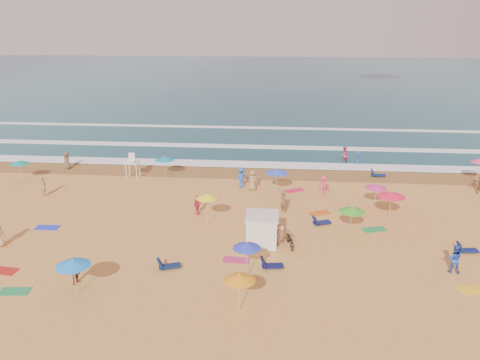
{
  "coord_description": "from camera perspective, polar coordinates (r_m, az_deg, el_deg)",
  "views": [
    {
      "loc": [
        0.51,
        -31.27,
        14.59
      ],
      "look_at": [
        -2.58,
        6.0,
        1.5
      ],
      "focal_mm": 35.0,
      "sensor_mm": 36.0,
      "label": 1
    }
  ],
  "objects": [
    {
      "name": "lifeguard_stand",
      "position": [
        45.57,
        -12.96,
        1.5
      ],
      "size": [
        1.2,
        1.2,
        2.1
      ],
      "primitive_type": null,
      "color": "white",
      "rests_on": "ground"
    },
    {
      "name": "ocean",
      "position": [
        116.19,
        4.55,
        12.02
      ],
      "size": [
        220.0,
        140.0,
        0.18
      ],
      "primitive_type": "cube",
      "color": "#0C4756",
      "rests_on": "ground"
    },
    {
      "name": "beach_umbrellas",
      "position": [
        34.48,
        8.05,
        -2.22
      ],
      "size": [
        50.7,
        25.66,
        0.78
      ],
      "color": "green",
      "rests_on": "ground"
    },
    {
      "name": "towels",
      "position": [
        32.94,
        6.96,
        -7.13
      ],
      "size": [
        45.17,
        19.61,
        0.03
      ],
      "color": "#B31C16",
      "rests_on": "ground"
    },
    {
      "name": "loungers",
      "position": [
        33.52,
        13.36,
        -6.75
      ],
      "size": [
        45.19,
        21.37,
        0.34
      ],
      "color": "#101F51",
      "rests_on": "ground"
    },
    {
      "name": "bicycle",
      "position": [
        31.65,
        6.12,
        -7.28
      ],
      "size": [
        1.02,
        1.97,
        0.99
      ],
      "primitive_type": "imported",
      "rotation": [
        0.0,
        0.0,
        0.2
      ],
      "color": "black",
      "rests_on": "ground"
    },
    {
      "name": "wet_sand",
      "position": [
        46.14,
        3.86,
        0.82
      ],
      "size": [
        220.0,
        220.0,
        0.0
      ],
      "primitive_type": "plane",
      "color": "olive",
      "rests_on": "ground"
    },
    {
      "name": "beachgoers",
      "position": [
        39.71,
        7.97,
        -1.18
      ],
      "size": [
        44.64,
        26.65,
        2.14
      ],
      "color": "tan",
      "rests_on": "ground"
    },
    {
      "name": "ground",
      "position": [
        34.51,
        3.47,
        -5.76
      ],
      "size": [
        220.0,
        220.0,
        0.0
      ],
      "primitive_type": "plane",
      "color": "gold",
      "rests_on": "ground"
    },
    {
      "name": "surf_foam",
      "position": [
        54.55,
        4.04,
        3.84
      ],
      "size": [
        200.0,
        18.7,
        0.05
      ],
      "color": "white",
      "rests_on": "ground"
    },
    {
      "name": "cabana_roof",
      "position": [
        31.25,
        2.72,
        -4.37
      ],
      "size": [
        2.2,
        2.2,
        0.12
      ],
      "primitive_type": "cube",
      "color": "silver",
      "rests_on": "cabana"
    },
    {
      "name": "cabana",
      "position": [
        31.69,
        2.69,
        -6.13
      ],
      "size": [
        2.0,
        2.0,
        2.0
      ],
      "primitive_type": "cube",
      "color": "white",
      "rests_on": "ground"
    }
  ]
}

